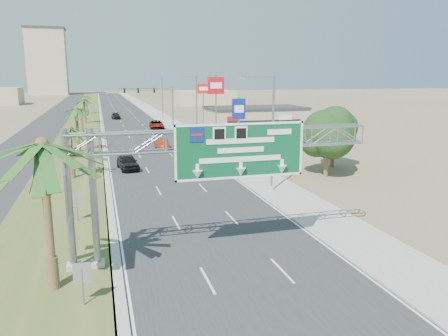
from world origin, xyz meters
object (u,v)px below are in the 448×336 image
store_building (255,119)px  car_left_lane (128,162)px  sign_gantry (210,150)px  car_far (116,116)px  car_right_lane (156,124)px  pole_sign_blue (239,110)px  pole_sign_red_near (216,90)px  car_mid_lane (162,144)px  palm_near (42,145)px  signal_mast (162,103)px  pole_sign_red_far (203,93)px

store_building → car_left_lane: bearing=-129.9°
sign_gantry → car_far: bearing=91.2°
car_right_lane → pole_sign_blue: (9.00, -23.95, 4.27)m
sign_gantry → pole_sign_red_near: (10.64, 38.58, 1.91)m
sign_gantry → store_building: bearing=67.6°
car_far → pole_sign_blue: size_ratio=0.69×
car_mid_lane → store_building: bearing=41.4°
store_building → car_far: 37.73m
sign_gantry → car_left_lane: size_ratio=3.55×
palm_near → store_building: (31.20, 58.00, -4.93)m
palm_near → signal_mast: size_ratio=0.81×
pole_sign_red_near → pole_sign_red_far: (2.62, 18.87, -1.02)m
car_right_lane → car_left_lane: bearing=-98.3°
sign_gantry → car_mid_lane: 37.79m
car_left_lane → car_mid_lane: size_ratio=1.03×
car_right_lane → pole_sign_red_near: bearing=-73.1°
palm_near → pole_sign_red_near: (18.78, 40.51, 1.04)m
car_mid_lane → car_far: car_mid_lane is taller
signal_mast → car_right_lane: size_ratio=1.87×
sign_gantry → pole_sign_red_far: bearing=77.0°
car_right_lane → car_far: (-6.77, 22.02, -0.07)m
store_building → car_far: bearing=131.1°
palm_near → car_right_lane: (13.20, 64.40, -6.17)m
signal_mast → car_right_lane: bearing=159.8°
car_mid_lane → car_right_lane: car_right_lane is taller
pole_sign_blue → pole_sign_red_far: pole_sign_red_far is taller
store_building → car_far: size_ratio=3.77×
sign_gantry → pole_sign_red_near: size_ratio=1.67×
signal_mast → store_building: signal_mast is taller
car_left_lane → store_building: bearing=43.3°
signal_mast → car_right_lane: (-1.18, 0.43, -4.08)m
sign_gantry → signal_mast: (6.23, 62.05, -1.21)m
car_left_lane → pole_sign_red_far: pole_sign_red_far is taller
signal_mast → store_building: 18.08m
pole_sign_blue → pole_sign_red_far: size_ratio=0.79×
store_building → pole_sign_red_far: 11.07m
palm_near → pole_sign_blue: (22.20, 40.45, -1.90)m
car_left_lane → pole_sign_red_far: 36.74m
car_mid_lane → car_far: (-4.27, 47.17, -0.06)m
store_building → pole_sign_red_far: size_ratio=2.05×
signal_mast → car_left_lane: (-9.15, -37.01, -4.05)m
palm_near → car_right_lane: bearing=78.4°
signal_mast → pole_sign_blue: 24.79m
palm_near → store_building: 66.04m
car_far → car_mid_lane: bearing=-86.2°
store_building → pole_sign_red_near: bearing=-125.4°
pole_sign_blue → store_building: bearing=62.8°
car_left_lane → car_right_lane: car_left_lane is taller
signal_mast → pole_sign_red_near: size_ratio=1.02×
sign_gantry → palm_near: (-8.14, -1.93, 0.87)m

